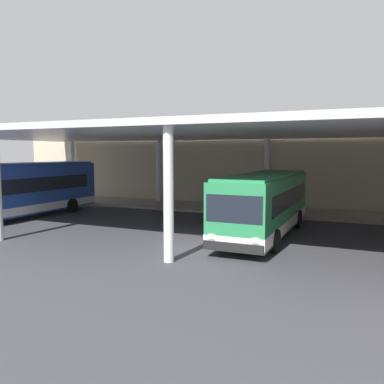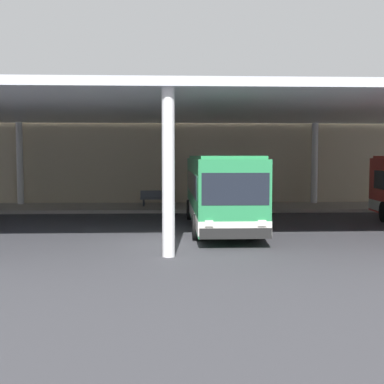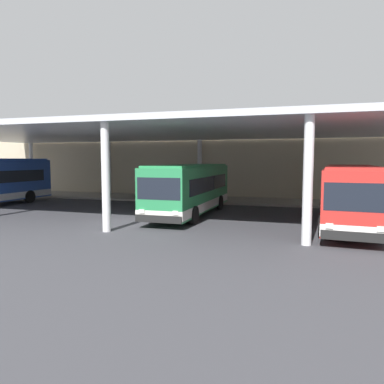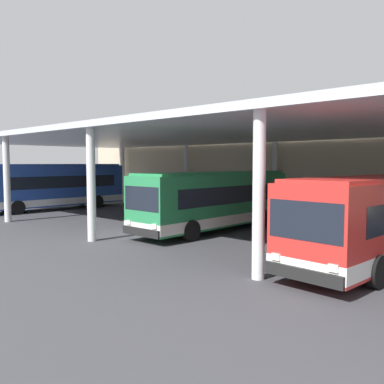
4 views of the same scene
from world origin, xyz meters
The scene contains 7 objects.
ground_plane centered at (0.00, 0.00, 0.00)m, with size 200.00×200.00×0.00m, color #3D3D42.
platform_kerb centered at (0.00, 11.75, 0.09)m, with size 42.00×4.50×0.18m, color gray.
station_building_facade centered at (0.00, 15.00, 3.60)m, with size 48.00×1.60×7.20m, color #C1B293.
canopy_shelter centered at (0.00, 5.50, 5.29)m, with size 40.00×17.00×5.55m.
bus_nearest_bay centered at (-13.46, 2.97, 1.84)m, with size 2.86×11.37×3.57m.
bus_second_bay centered at (2.25, 3.82, 1.66)m, with size 2.74×10.53×3.17m.
bench_waiting centered at (-0.81, 11.82, 0.66)m, with size 1.80×0.45×0.92m.
Camera 1 is at (6.94, -15.85, 4.24)m, focal length 36.90 mm.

